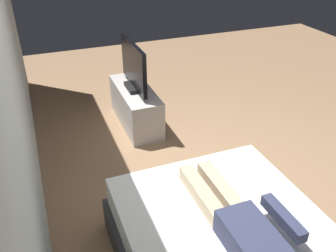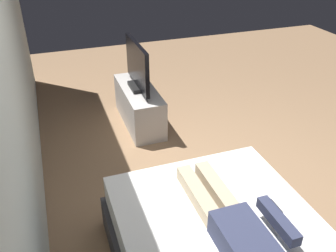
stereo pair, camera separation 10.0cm
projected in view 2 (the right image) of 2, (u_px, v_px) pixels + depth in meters
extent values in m
plane|color=#8C6B4C|center=(219.00, 199.00, 3.52)|extent=(10.00, 10.00, 0.00)
cube|color=silver|center=(7.00, 70.00, 2.67)|extent=(6.40, 0.10, 2.80)
cube|color=#2D334C|center=(244.00, 242.00, 2.25)|extent=(0.48, 0.28, 0.18)
cube|color=tan|center=(217.00, 190.00, 2.73)|extent=(0.60, 0.11, 0.11)
cube|color=tan|center=(198.00, 195.00, 2.69)|extent=(0.60, 0.11, 0.11)
cube|color=#2D334C|center=(278.00, 220.00, 2.36)|extent=(0.40, 0.08, 0.08)
cube|color=black|center=(274.00, 207.00, 2.64)|extent=(0.15, 0.04, 0.02)
cube|color=#B7B2AD|center=(139.00, 106.00, 4.67)|extent=(1.10, 0.40, 0.50)
cube|color=black|center=(138.00, 86.00, 4.53)|extent=(0.32, 0.20, 0.05)
cube|color=black|center=(137.00, 64.00, 4.38)|extent=(0.88, 0.05, 0.54)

